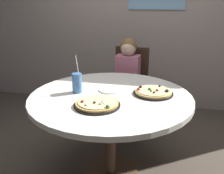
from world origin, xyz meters
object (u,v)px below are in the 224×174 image
(chair_wooden, at_px, (130,83))
(plate_small, at_px, (110,90))
(diner_child, at_px, (126,92))
(pizza_cheese, at_px, (153,92))
(pizza_veggie, at_px, (97,104))
(soda_cup, at_px, (77,83))
(dining_table, at_px, (111,105))

(chair_wooden, relative_size, plate_small, 5.28)
(diner_child, distance_m, pizza_cheese, 0.84)
(pizza_veggie, relative_size, plate_small, 1.87)
(soda_cup, bearing_deg, plate_small, 20.04)
(dining_table, distance_m, plate_small, 0.14)
(pizza_veggie, xyz_separation_m, soda_cup, (-0.23, 0.24, 0.06))
(chair_wooden, relative_size, pizza_cheese, 2.96)
(pizza_cheese, relative_size, plate_small, 1.78)
(dining_table, xyz_separation_m, plate_small, (-0.03, 0.10, 0.09))
(pizza_cheese, distance_m, plate_small, 0.36)
(chair_wooden, height_order, plate_small, chair_wooden)
(diner_child, relative_size, pizza_veggie, 3.22)
(diner_child, height_order, pizza_veggie, diner_child)
(pizza_veggie, relative_size, pizza_cheese, 1.05)
(dining_table, distance_m, chair_wooden, 1.00)
(chair_wooden, bearing_deg, diner_child, -94.81)
(dining_table, bearing_deg, diner_child, 90.49)
(chair_wooden, bearing_deg, pizza_veggie, -92.57)
(diner_child, height_order, plate_small, diner_child)
(pizza_veggie, bearing_deg, chair_wooden, 87.43)
(diner_child, relative_size, plate_small, 6.01)
(pizza_cheese, relative_size, soda_cup, 1.04)
(chair_wooden, xyz_separation_m, diner_child, (-0.02, -0.18, -0.05))
(diner_child, bearing_deg, soda_cup, -108.86)
(dining_table, bearing_deg, pizza_cheese, 16.00)
(diner_child, xyz_separation_m, plate_small, (-0.02, -0.71, 0.27))
(diner_child, relative_size, soda_cup, 3.52)
(dining_table, relative_size, diner_child, 1.20)
(dining_table, distance_m, pizza_cheese, 0.36)
(dining_table, bearing_deg, chair_wooden, 89.51)
(diner_child, relative_size, pizza_cheese, 3.38)
(pizza_veggie, height_order, soda_cup, soda_cup)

